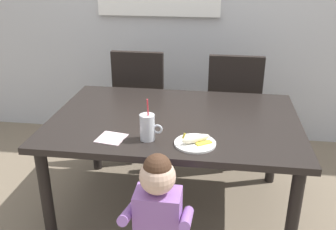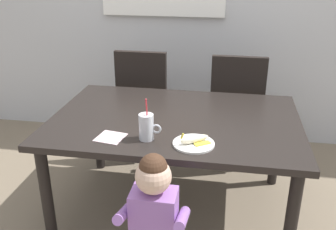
{
  "view_description": "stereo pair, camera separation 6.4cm",
  "coord_description": "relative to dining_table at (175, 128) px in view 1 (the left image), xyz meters",
  "views": [
    {
      "loc": [
        0.27,
        -2.2,
        1.66
      ],
      "look_at": [
        -0.03,
        -0.11,
        0.76
      ],
      "focal_mm": 40.34,
      "sensor_mm": 36.0,
      "label": 1
    },
    {
      "loc": [
        0.33,
        -2.19,
        1.66
      ],
      "look_at": [
        -0.03,
        -0.11,
        0.76
      ],
      "focal_mm": 40.34,
      "sensor_mm": 36.0,
      "label": 2
    }
  ],
  "objects": [
    {
      "name": "snack_plate",
      "position": [
        0.16,
        -0.35,
        0.08
      ],
      "size": [
        0.23,
        0.23,
        0.01
      ],
      "primitive_type": "cylinder",
      "color": "white",
      "rests_on": "dining_table"
    },
    {
      "name": "dining_chair_right",
      "position": [
        0.39,
        0.75,
        -0.08
      ],
      "size": [
        0.44,
        0.45,
        0.96
      ],
      "rotation": [
        0.0,
        0.0,
        3.14
      ],
      "color": "black",
      "rests_on": "ground"
    },
    {
      "name": "dining_chair_left",
      "position": [
        -0.38,
        0.77,
        -0.08
      ],
      "size": [
        0.44,
        0.45,
        0.96
      ],
      "rotation": [
        0.0,
        0.0,
        3.14
      ],
      "color": "black",
      "rests_on": "ground"
    },
    {
      "name": "dining_table",
      "position": [
        0.0,
        0.0,
        0.0
      ],
      "size": [
        1.57,
        1.07,
        0.7
      ],
      "color": "black",
      "rests_on": "ground"
    },
    {
      "name": "peeled_banana",
      "position": [
        0.16,
        -0.35,
        0.11
      ],
      "size": [
        0.17,
        0.15,
        0.07
      ],
      "rotation": [
        0.0,
        0.0,
        0.59
      ],
      "color": "#F4EAC6",
      "rests_on": "snack_plate"
    },
    {
      "name": "paper_napkin",
      "position": [
        -0.32,
        -0.35,
        0.08
      ],
      "size": [
        0.17,
        0.17,
        0.0
      ],
      "primitive_type": "cube",
      "rotation": [
        0.0,
        0.0,
        -0.17
      ],
      "color": "silver",
      "rests_on": "dining_table"
    },
    {
      "name": "toddler_standing",
      "position": [
        0.01,
        -0.74,
        -0.1
      ],
      "size": [
        0.33,
        0.24,
        0.84
      ],
      "color": "#3F4760",
      "rests_on": "ground"
    },
    {
      "name": "milk_cup",
      "position": [
        -0.11,
        -0.33,
        0.14
      ],
      "size": [
        0.13,
        0.08,
        0.25
      ],
      "color": "silver",
      "rests_on": "dining_table"
    },
    {
      "name": "ground_plane",
      "position": [
        0.0,
        0.0,
        -0.62
      ],
      "size": [
        24.0,
        24.0,
        0.0
      ],
      "primitive_type": "plane",
      "color": "#7A6B56"
    }
  ]
}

